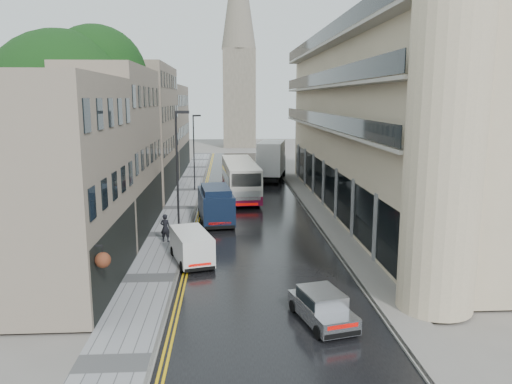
{
  "coord_description": "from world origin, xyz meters",
  "views": [
    {
      "loc": [
        -1.9,
        -13.39,
        9.05
      ],
      "look_at": [
        -0.06,
        18.0,
        3.14
      ],
      "focal_mm": 35.0,
      "sensor_mm": 36.0,
      "label": 1
    }
  ],
  "objects_px": {
    "tree_near": "(64,131)",
    "lamp_post_near": "(177,175)",
    "pedestrian": "(165,228)",
    "tree_far": "(114,130)",
    "white_van": "(182,256)",
    "lamp_post_far": "(194,153)",
    "navy_van": "(204,210)",
    "silver_hatchback": "(319,322)",
    "white_lorry": "(260,163)",
    "cream_bus": "(229,185)"
  },
  "relations": [
    {
      "from": "tree_near",
      "to": "tree_far",
      "type": "bearing_deg",
      "value": 88.68
    },
    {
      "from": "pedestrian",
      "to": "lamp_post_far",
      "type": "relative_size",
      "value": 0.24
    },
    {
      "from": "lamp_post_near",
      "to": "tree_far",
      "type": "bearing_deg",
      "value": 116.96
    },
    {
      "from": "silver_hatchback",
      "to": "navy_van",
      "type": "bearing_deg",
      "value": 92.89
    },
    {
      "from": "silver_hatchback",
      "to": "lamp_post_far",
      "type": "height_order",
      "value": "lamp_post_far"
    },
    {
      "from": "tree_far",
      "to": "lamp_post_near",
      "type": "distance_m",
      "value": 16.15
    },
    {
      "from": "white_van",
      "to": "navy_van",
      "type": "xyz_separation_m",
      "value": [
        0.75,
        8.69,
        0.5
      ]
    },
    {
      "from": "tree_near",
      "to": "lamp_post_near",
      "type": "distance_m",
      "value": 8.01
    },
    {
      "from": "navy_van",
      "to": "lamp_post_far",
      "type": "distance_m",
      "value": 15.41
    },
    {
      "from": "white_lorry",
      "to": "silver_hatchback",
      "type": "relative_size",
      "value": 2.3
    },
    {
      "from": "navy_van",
      "to": "lamp_post_near",
      "type": "relative_size",
      "value": 0.68
    },
    {
      "from": "tree_near",
      "to": "lamp_post_far",
      "type": "relative_size",
      "value": 1.89
    },
    {
      "from": "cream_bus",
      "to": "silver_hatchback",
      "type": "distance_m",
      "value": 25.32
    },
    {
      "from": "tree_near",
      "to": "lamp_post_near",
      "type": "xyz_separation_m",
      "value": [
        7.39,
        -1.37,
        -2.75
      ]
    },
    {
      "from": "cream_bus",
      "to": "lamp_post_far",
      "type": "distance_m",
      "value": 7.66
    },
    {
      "from": "silver_hatchback",
      "to": "navy_van",
      "type": "distance_m",
      "value": 17.25
    },
    {
      "from": "pedestrian",
      "to": "lamp_post_near",
      "type": "height_order",
      "value": "lamp_post_near"
    },
    {
      "from": "white_lorry",
      "to": "pedestrian",
      "type": "xyz_separation_m",
      "value": [
        -7.44,
        -22.65,
        -1.2
      ]
    },
    {
      "from": "tree_far",
      "to": "white_lorry",
      "type": "relative_size",
      "value": 1.48
    },
    {
      "from": "pedestrian",
      "to": "navy_van",
      "type": "bearing_deg",
      "value": -110.51
    },
    {
      "from": "tree_near",
      "to": "navy_van",
      "type": "bearing_deg",
      "value": 3.83
    },
    {
      "from": "tree_near",
      "to": "navy_van",
      "type": "relative_size",
      "value": 2.5
    },
    {
      "from": "tree_near",
      "to": "cream_bus",
      "type": "bearing_deg",
      "value": 40.59
    },
    {
      "from": "lamp_post_far",
      "to": "pedestrian",
      "type": "bearing_deg",
      "value": -117.05
    },
    {
      "from": "white_van",
      "to": "pedestrian",
      "type": "height_order",
      "value": "pedestrian"
    },
    {
      "from": "tree_near",
      "to": "white_van",
      "type": "distance_m",
      "value": 12.99
    },
    {
      "from": "navy_van",
      "to": "silver_hatchback",
      "type": "bearing_deg",
      "value": -80.04
    },
    {
      "from": "tree_far",
      "to": "navy_van",
      "type": "distance_m",
      "value": 15.86
    },
    {
      "from": "tree_far",
      "to": "navy_van",
      "type": "relative_size",
      "value": 2.24
    },
    {
      "from": "pedestrian",
      "to": "tree_far",
      "type": "bearing_deg",
      "value": -53.19
    },
    {
      "from": "navy_van",
      "to": "pedestrian",
      "type": "height_order",
      "value": "navy_van"
    },
    {
      "from": "white_van",
      "to": "navy_van",
      "type": "height_order",
      "value": "navy_van"
    },
    {
      "from": "tree_far",
      "to": "pedestrian",
      "type": "distance_m",
      "value": 17.68
    },
    {
      "from": "white_van",
      "to": "navy_van",
      "type": "distance_m",
      "value": 8.73
    },
    {
      "from": "white_lorry",
      "to": "lamp_post_near",
      "type": "distance_m",
      "value": 22.49
    },
    {
      "from": "tree_near",
      "to": "navy_van",
      "type": "height_order",
      "value": "tree_near"
    },
    {
      "from": "tree_far",
      "to": "lamp_post_far",
      "type": "relative_size",
      "value": 1.7
    },
    {
      "from": "tree_near",
      "to": "silver_hatchback",
      "type": "relative_size",
      "value": 3.81
    },
    {
      "from": "white_van",
      "to": "white_lorry",
      "type": "bearing_deg",
      "value": 62.11
    },
    {
      "from": "white_lorry",
      "to": "pedestrian",
      "type": "distance_m",
      "value": 23.87
    },
    {
      "from": "lamp_post_near",
      "to": "white_van",
      "type": "bearing_deg",
      "value": -82.48
    },
    {
      "from": "silver_hatchback",
      "to": "tree_far",
      "type": "bearing_deg",
      "value": 101.19
    },
    {
      "from": "lamp_post_near",
      "to": "lamp_post_far",
      "type": "bearing_deg",
      "value": 90.78
    },
    {
      "from": "cream_bus",
      "to": "tree_near",
      "type": "bearing_deg",
      "value": -142.87
    },
    {
      "from": "white_lorry",
      "to": "lamp_post_far",
      "type": "height_order",
      "value": "lamp_post_far"
    },
    {
      "from": "white_van",
      "to": "lamp_post_near",
      "type": "xyz_separation_m",
      "value": [
        -0.81,
        6.72,
        3.26
      ]
    },
    {
      "from": "pedestrian",
      "to": "white_lorry",
      "type": "bearing_deg",
      "value": -93.54
    },
    {
      "from": "tree_far",
      "to": "tree_near",
      "type": "bearing_deg",
      "value": -91.32
    },
    {
      "from": "lamp_post_near",
      "to": "lamp_post_far",
      "type": "relative_size",
      "value": 1.11
    },
    {
      "from": "navy_van",
      "to": "lamp_post_far",
      "type": "height_order",
      "value": "lamp_post_far"
    }
  ]
}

